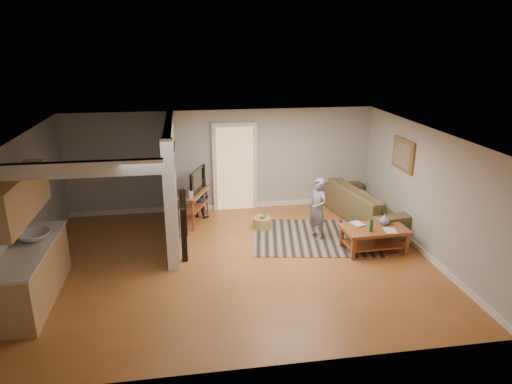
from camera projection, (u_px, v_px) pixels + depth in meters
The scene contains 11 objects.
ground at pixel (237, 262), 8.83m from camera, with size 7.50×7.50×0.00m, color brown.
room_shell at pixel (178, 187), 8.60m from camera, with size 7.54×6.02×2.52m.
area_rug at pixel (315, 237), 9.94m from camera, with size 2.71×1.98×0.01m, color black.
sofa at pixel (366, 220), 10.89m from camera, with size 2.73×1.07×0.80m, color #423E21.
coffee_table at pixel (375, 232), 9.21m from camera, with size 1.31×0.80×0.76m.
tv_console at pixel (194, 195), 10.55m from camera, with size 0.84×1.27×1.02m.
speaker_left at pixel (184, 235), 8.71m from camera, with size 0.11×0.11×1.08m, color black.
speaker_right at pixel (183, 213), 9.82m from camera, with size 0.11×0.11×1.08m, color black.
toy_basket at pixel (262, 222), 10.35m from camera, with size 0.40×0.40×0.36m.
child at pixel (316, 237), 9.92m from camera, with size 0.49×0.32×1.34m, color gray.
toddler at pixel (201, 216), 11.12m from camera, with size 0.47×0.37×0.98m, color #1D223C.
Camera 1 is at (-0.87, -7.89, 4.11)m, focal length 32.00 mm.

